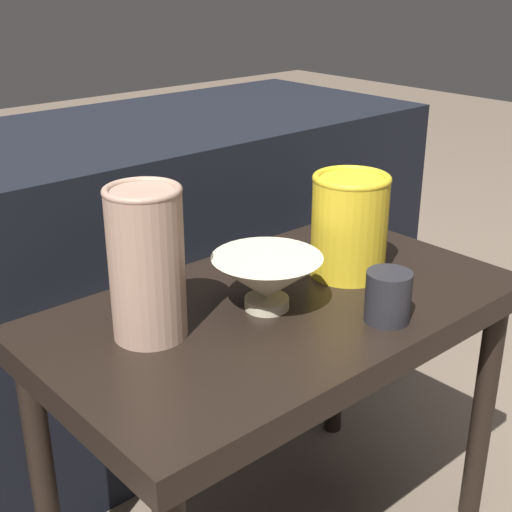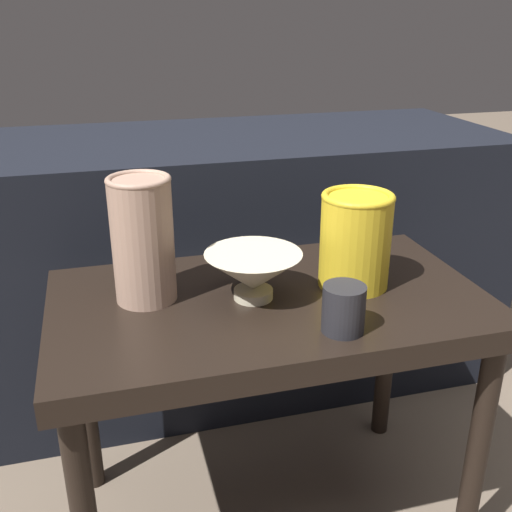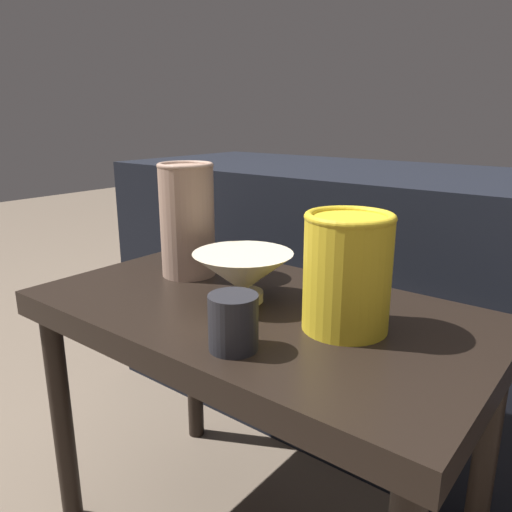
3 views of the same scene
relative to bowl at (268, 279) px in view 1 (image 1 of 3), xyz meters
name	(u,v)px [view 1 (image 1 of 3)]	position (x,y,z in m)	size (l,w,h in m)	color
table	(280,337)	(0.03, 0.00, -0.10)	(0.70, 0.40, 0.46)	black
couch_backdrop	(104,284)	(0.03, 0.51, -0.19)	(1.39, 0.50, 0.62)	black
bowl	(268,279)	(0.00, 0.00, 0.00)	(0.15, 0.15, 0.08)	beige
vase_textured_left	(147,262)	(-0.16, 0.05, 0.06)	(0.10, 0.10, 0.20)	tan
vase_colorful_right	(350,224)	(0.17, 0.01, 0.04)	(0.12, 0.12, 0.16)	gold
cup	(388,297)	(0.10, -0.13, -0.01)	(0.06, 0.06, 0.07)	#232328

